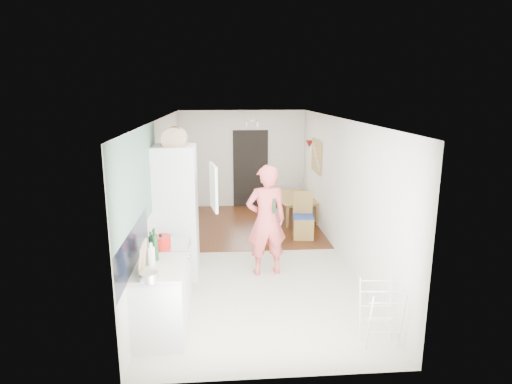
{
  "coord_description": "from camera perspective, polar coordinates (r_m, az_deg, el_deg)",
  "views": [
    {
      "loc": [
        -0.51,
        -7.43,
        2.96
      ],
      "look_at": [
        0.09,
        0.2,
        1.16
      ],
      "focal_mm": 30.0,
      "sensor_mm": 36.0,
      "label": 1
    }
  ],
  "objects": [
    {
      "name": "red_casserole",
      "position": [
        5.9,
        -12.57,
        -6.5
      ],
      "size": [
        0.33,
        0.33,
        0.16
      ],
      "primitive_type": "cylinder",
      "rotation": [
        0.0,
        0.0,
        -0.21
      ],
      "color": "red",
      "rests_on": "cooker_top"
    },
    {
      "name": "pepper_mill_front",
      "position": [
        5.81,
        -13.3,
        -6.47
      ],
      "size": [
        0.08,
        0.08,
        0.23
      ],
      "primitive_type": "cylinder",
      "rotation": [
        0.0,
        0.0,
        0.26
      ],
      "color": "tan",
      "rests_on": "worktop"
    },
    {
      "name": "doorway_recess",
      "position": [
        11.1,
        -0.73,
        3.1
      ],
      "size": [
        0.9,
        0.04,
        2.0
      ],
      "primitive_type": "cube",
      "color": "black",
      "rests_on": "room_shell"
    },
    {
      "name": "stool",
      "position": [
        8.72,
        1.72,
        -5.06
      ],
      "size": [
        0.34,
        0.34,
        0.44
      ],
      "primitive_type": null,
      "rotation": [
        0.0,
        0.0,
        -0.03
      ],
      "color": "olive",
      "rests_on": "floor"
    },
    {
      "name": "range_cooker",
      "position": [
        6.22,
        -11.58,
        -10.95
      ],
      "size": [
        0.6,
        0.6,
        0.88
      ],
      "primitive_type": "cube",
      "color": "silver",
      "rests_on": "room_shell"
    },
    {
      "name": "held_bottle",
      "position": [
        6.8,
        2.43,
        -1.88
      ],
      "size": [
        0.05,
        0.05,
        0.24
      ],
      "primitive_type": "cylinder",
      "color": "#193C1F",
      "rests_on": "person"
    },
    {
      "name": "dining_table",
      "position": [
        10.23,
        5.0,
        -2.27
      ],
      "size": [
        0.94,
        1.41,
        0.46
      ],
      "primitive_type": "imported",
      "rotation": [
        0.0,
        0.0,
        1.75
      ],
      "color": "olive",
      "rests_on": "floor"
    },
    {
      "name": "tile_splashback",
      "position": [
        5.31,
        -15.98,
        -7.21
      ],
      "size": [
        0.02,
        1.9,
        0.5
      ],
      "primitive_type": "cube",
      "color": "black",
      "rests_on": "room_shell"
    },
    {
      "name": "cooker_top",
      "position": [
        6.04,
        -11.79,
        -6.97
      ],
      "size": [
        0.6,
        0.6,
        0.04
      ],
      "primitive_type": "cube",
      "color": "silver",
      "rests_on": "room_shell"
    },
    {
      "name": "chopping_boards",
      "position": [
        5.13,
        -14.89,
        -8.46
      ],
      "size": [
        0.11,
        0.27,
        0.37
      ],
      "primitive_type": null,
      "rotation": [
        0.0,
        0.0,
        -0.28
      ],
      "color": "tan",
      "rests_on": "worktop"
    },
    {
      "name": "floor",
      "position": [
        8.01,
        -0.5,
        -8.42
      ],
      "size": [
        3.2,
        7.0,
        0.01
      ],
      "primitive_type": "cube",
      "color": "beige",
      "rests_on": "ground"
    },
    {
      "name": "steel_pan",
      "position": [
        4.94,
        -14.09,
        -10.9
      ],
      "size": [
        0.22,
        0.22,
        0.1
      ],
      "primitive_type": "cylinder",
      "rotation": [
        0.0,
        0.0,
        0.07
      ],
      "color": "silver",
      "rests_on": "worktop"
    },
    {
      "name": "bottle_c",
      "position": [
        5.34,
        -13.79,
        -8.31
      ],
      "size": [
        0.11,
        0.11,
        0.22
      ],
      "primitive_type": "cylinder",
      "rotation": [
        0.0,
        0.0,
        -0.16
      ],
      "color": "silver",
      "rests_on": "worktop"
    },
    {
      "name": "bread_bin",
      "position": [
        6.7,
        -10.81,
        6.97
      ],
      "size": [
        0.39,
        0.37,
        0.2
      ],
      "primitive_type": null,
      "rotation": [
        0.0,
        0.0,
        0.0
      ],
      "color": "tan",
      "rests_on": "fridge_housing"
    },
    {
      "name": "base_cabinet",
      "position": [
        5.55,
        -12.53,
        -14.21
      ],
      "size": [
        0.6,
        0.9,
        0.86
      ],
      "primitive_type": "cube",
      "color": "silver",
      "rests_on": "room_shell"
    },
    {
      "name": "pinboard",
      "position": [
        9.66,
        8.1,
        4.74
      ],
      "size": [
        0.03,
        0.9,
        0.7
      ],
      "primitive_type": "cube",
      "color": "tan",
      "rests_on": "room_shell"
    },
    {
      "name": "sage_wall_panel",
      "position": [
        5.64,
        -15.41,
        1.42
      ],
      "size": [
        0.02,
        3.0,
        1.3
      ],
      "primitive_type": "cube",
      "color": "gray",
      "rests_on": "room_shell"
    },
    {
      "name": "worktop",
      "position": [
        5.36,
        -12.78,
        -9.83
      ],
      "size": [
        0.62,
        0.92,
        0.06
      ],
      "primitive_type": "cube",
      "color": "beige",
      "rests_on": "room_shell"
    },
    {
      "name": "pinboard_frame",
      "position": [
        9.66,
        8.02,
        4.74
      ],
      "size": [
        0.0,
        0.94,
        0.74
      ],
      "primitive_type": "cube",
      "color": "olive",
      "rests_on": "room_shell"
    },
    {
      "name": "fridge_interior",
      "position": [
        6.81,
        -8.16,
        1.17
      ],
      "size": [
        0.02,
        0.52,
        0.66
      ],
      "primitive_type": "cube",
      "color": "white",
      "rests_on": "room_shell"
    },
    {
      "name": "grey_drape",
      "position": [
        8.6,
        1.85,
        -3.15
      ],
      "size": [
        0.42,
        0.42,
        0.18
      ],
      "primitive_type": "cube",
      "rotation": [
        0.0,
        0.0,
        -0.03
      ],
      "color": "gray",
      "rests_on": "stool"
    },
    {
      "name": "person",
      "position": [
        6.92,
        1.38,
        -2.49
      ],
      "size": [
        0.86,
        0.64,
        2.17
      ],
      "primitive_type": "imported",
      "rotation": [
        0.0,
        0.0,
        3.3
      ],
      "color": "#E35657",
      "rests_on": "floor"
    },
    {
      "name": "room_shell",
      "position": [
        7.64,
        -0.52,
        0.32
      ],
      "size": [
        3.2,
        7.0,
        2.5
      ],
      "primitive_type": null,
      "color": "silver",
      "rests_on": "ground"
    },
    {
      "name": "bottle_a",
      "position": [
        5.46,
        -13.31,
        -7.21
      ],
      "size": [
        0.09,
        0.09,
        0.33
      ],
      "primitive_type": "cylinder",
      "rotation": [
        0.0,
        0.0,
        -0.12
      ],
      "color": "#193C1F",
      "rests_on": "worktop"
    },
    {
      "name": "pepper_mill_back",
      "position": [
        5.82,
        -13.12,
        -6.63
      ],
      "size": [
        0.06,
        0.06,
        0.19
      ],
      "primitive_type": "cylinder",
      "rotation": [
        0.0,
        0.0,
        -0.06
      ],
      "color": "tan",
      "rests_on": "worktop"
    },
    {
      "name": "wood_floor_overlay",
      "position": [
        9.75,
        -1.26,
        -4.37
      ],
      "size": [
        3.2,
        3.3,
        0.01
      ],
      "primitive_type": "cube",
      "color": "#562714",
      "rests_on": "room_shell"
    },
    {
      "name": "fridge_housing",
      "position": [
        6.95,
        -10.58,
        -2.71
      ],
      "size": [
        0.66,
        0.66,
        2.15
      ],
      "primitive_type": "cube",
      "color": "silver",
      "rests_on": "room_shell"
    },
    {
      "name": "wall_sconce",
      "position": [
        10.26,
        7.14,
        6.39
      ],
      "size": [
        0.18,
        0.18,
        0.16
      ],
      "primitive_type": "cone",
      "color": "maroon",
      "rests_on": "room_shell"
    },
    {
      "name": "bottle_b",
      "position": [
        5.62,
        -13.8,
        -7.03
      ],
      "size": [
        0.07,
        0.07,
        0.26
      ],
      "primitive_type": "cylinder",
      "rotation": [
        0.0,
        0.0,
        0.16
      ],
      "color": "#193C1F",
      "rests_on": "worktop"
    },
    {
      "name": "dining_chair",
      "position": [
        8.8,
        6.34,
        -3.19
      ],
      "size": [
        0.44,
        0.44,
        0.96
      ],
      "primitive_type": null,
      "rotation": [
        0.0,
        0.0,
        -0.1
      ],
      "color": "olive",
      "rests_on": "floor"
    },
    {
      "name": "drying_rack",
      "position": [
        5.46,
        16.26,
        -15.46
      ],
      "size": [
        0.43,
        0.39,
        0.78
      ],
      "primitive_type": null,
      "rotation": [
        0.0,
        0.0,
        -0.09
      ],
      "color": "silver",
      "rests_on": "floor"
    },
    {
      "name": "fridge_door",
      "position": [
        6.5,
        -5.68,
        0.67
      ],
      "size": [
        0.14,
        0.56,
        0.7
      ],
      "primitive_type": "cube",
      "rotation": [
        0.0,
        0.0,
        -1.4
      ],
      "color": "silver",
      "rests_on": "room_shell"
    }
  ]
}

